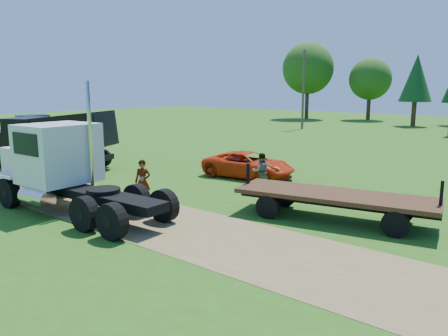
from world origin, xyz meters
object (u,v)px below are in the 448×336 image
Objects in this scene: black_dump_truck at (54,137)px; orange_pickup at (248,165)px; white_semi_tractor at (60,167)px; flatbed_trailer at (334,199)px; spectator_a at (143,182)px; navy_truck at (35,133)px.

black_dump_truck reaches higher than orange_pickup.
white_semi_tractor is 1.14× the size of flatbed_trailer.
flatbed_trailer is (9.17, 5.49, -0.95)m from white_semi_tractor.
white_semi_tractor reaches higher than orange_pickup.
white_semi_tractor reaches higher than spectator_a.
white_semi_tractor is 10.07m from orange_pickup.
black_dump_truck is at bearing -3.67° from navy_truck.
black_dump_truck is 10.60m from spectator_a.
flatbed_trailer is (25.29, -2.02, -0.61)m from navy_truck.
white_semi_tractor is at bearing -157.14° from spectator_a.
black_dump_truck is 8.15m from navy_truck.
spectator_a is at bearing -169.80° from flatbed_trailer.
navy_truck reaches higher than flatbed_trailer.
flatbed_trailer is 4.02× the size of spectator_a.
flatbed_trailer reaches higher than orange_pickup.
white_semi_tractor is 17.79m from navy_truck.
flatbed_trailer is at bearing -128.46° from orange_pickup.
spectator_a is (1.85, 2.64, -0.81)m from white_semi_tractor.
navy_truck is 1.27× the size of orange_pickup.
navy_truck is at bearing 152.57° from white_semi_tractor.
spectator_a is at bearing -35.46° from black_dump_truck.
spectator_a reaches higher than flatbed_trailer.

